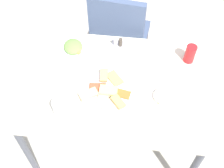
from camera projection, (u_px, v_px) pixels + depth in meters
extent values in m
plane|color=#BAB7A7|center=(114.00, 137.00, 2.30)|extent=(6.00, 6.00, 0.00)
cube|color=beige|center=(114.00, 84.00, 1.74)|extent=(1.18, 0.80, 0.02)
cylinder|color=#4B4F59|center=(27.00, 151.00, 1.86)|extent=(0.04, 0.04, 0.70)
cylinder|color=#4B4F59|center=(52.00, 71.00, 2.27)|extent=(0.04, 0.04, 0.70)
cylinder|color=#4B4F59|center=(188.00, 84.00, 2.19)|extent=(0.04, 0.04, 0.70)
cube|color=#465879|center=(121.00, 36.00, 2.37)|extent=(0.47, 0.47, 0.06)
cube|color=#465879|center=(116.00, 27.00, 2.05)|extent=(0.40, 0.10, 0.46)
cylinder|color=#332C32|center=(145.00, 45.00, 2.64)|extent=(0.03, 0.03, 0.42)
cylinder|color=#332C32|center=(105.00, 38.00, 2.70)|extent=(0.03, 0.03, 0.42)
cylinder|color=#332C32|center=(137.00, 76.00, 2.42)|extent=(0.03, 0.03, 0.42)
cylinder|color=#332C32|center=(94.00, 68.00, 2.48)|extent=(0.03, 0.03, 0.42)
cylinder|color=white|center=(109.00, 93.00, 1.67)|extent=(0.33, 0.33, 0.01)
cube|color=#E2CE7A|center=(108.00, 90.00, 1.65)|extent=(0.11, 0.07, 0.01)
cube|color=#D25335|center=(97.00, 87.00, 1.68)|extent=(0.10, 0.07, 0.01)
cube|color=#C3692C|center=(122.00, 94.00, 1.65)|extent=(0.10, 0.07, 0.01)
cube|color=#EBBD87|center=(89.00, 94.00, 1.64)|extent=(0.12, 0.11, 0.01)
cube|color=#DAB55D|center=(118.00, 102.00, 1.60)|extent=(0.10, 0.10, 0.02)
cube|color=tan|center=(114.00, 78.00, 1.72)|extent=(0.12, 0.13, 0.01)
cube|color=#F0C58D|center=(102.00, 101.00, 1.62)|extent=(0.07, 0.11, 0.02)
cube|color=#E1A967|center=(104.00, 75.00, 1.71)|extent=(0.05, 0.10, 0.02)
cylinder|color=white|center=(73.00, 49.00, 1.89)|extent=(0.21, 0.21, 0.01)
ellipsoid|color=#76A54D|center=(73.00, 47.00, 1.87)|extent=(0.16, 0.17, 0.06)
sphere|color=#E8E742|center=(79.00, 53.00, 1.84)|extent=(0.03, 0.03, 0.03)
cylinder|color=white|center=(163.00, 98.00, 1.65)|extent=(0.19, 0.19, 0.01)
ellipsoid|color=white|center=(163.00, 96.00, 1.64)|extent=(0.16, 0.16, 0.06)
sphere|color=#F0DB57|center=(159.00, 102.00, 1.61)|extent=(0.03, 0.03, 0.03)
cylinder|color=red|center=(190.00, 54.00, 1.78)|extent=(0.09, 0.09, 0.12)
cylinder|color=silver|center=(60.00, 108.00, 1.55)|extent=(0.08, 0.08, 0.12)
cube|color=white|center=(33.00, 116.00, 1.58)|extent=(0.18, 0.18, 0.00)
cube|color=silver|center=(32.00, 118.00, 1.57)|extent=(0.20, 0.04, 0.00)
cube|color=silver|center=(34.00, 112.00, 1.59)|extent=(0.16, 0.04, 0.00)
cube|color=#B2B2B7|center=(118.00, 46.00, 1.90)|extent=(0.09, 0.09, 0.01)
cylinder|color=white|center=(116.00, 42.00, 1.88)|extent=(0.03, 0.03, 0.06)
cylinder|color=#463E36|center=(120.00, 42.00, 1.88)|extent=(0.03, 0.03, 0.06)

